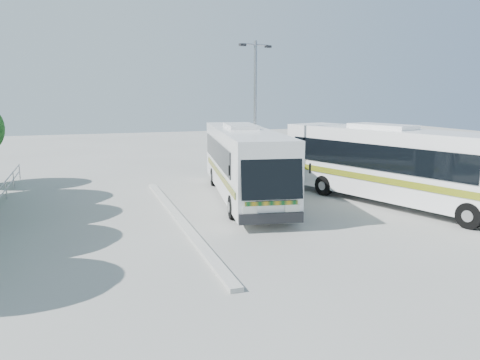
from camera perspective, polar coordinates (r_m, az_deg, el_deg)
name	(u,v)px	position (r m, az deg, el deg)	size (l,w,h in m)	color
ground	(244,228)	(19.32, 0.50, -5.85)	(100.00, 100.00, 0.00)	#9C9C97
kerb_divider	(179,219)	(20.58, -7.44, -4.70)	(0.40, 16.00, 0.15)	#B2B2AD
coach_main	(244,161)	(24.44, 0.47, 2.35)	(4.72, 13.27, 3.61)	white
coach_adjacent	(400,164)	(24.11, 18.88, 1.81)	(6.68, 13.55, 3.72)	white
lamppost	(255,112)	(25.14, 1.85, 8.33)	(1.96, 0.69, 8.14)	gray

